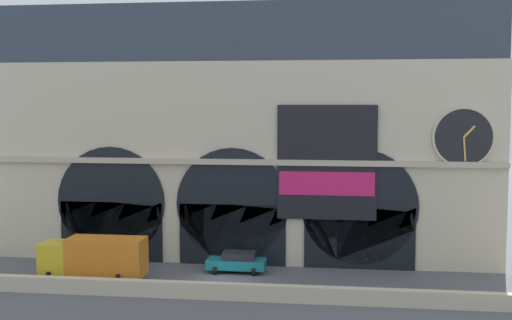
{
  "coord_description": "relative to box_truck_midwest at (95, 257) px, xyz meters",
  "views": [
    {
      "loc": [
        8.71,
        -45.75,
        12.76
      ],
      "look_at": [
        1.87,
        5.0,
        8.3
      ],
      "focal_mm": 46.67,
      "sensor_mm": 36.0,
      "label": 1
    }
  ],
  "objects": [
    {
      "name": "station_building",
      "position": [
        9.05,
        8.22,
        8.22
      ],
      "size": [
        41.39,
        5.05,
        20.56
      ],
      "color": "beige",
      "rests_on": "ground"
    },
    {
      "name": "car_center",
      "position": [
        9.75,
        3.6,
        -0.9
      ],
      "size": [
        4.4,
        2.22,
        1.55
      ],
      "color": "#19727A",
      "rests_on": "ground"
    },
    {
      "name": "quay_parapet_wall",
      "position": [
        9.01,
        -3.33,
        -1.17
      ],
      "size": [
        90.0,
        0.7,
        1.06
      ],
      "primitive_type": "cube",
      "color": "beige",
      "rests_on": "ground"
    },
    {
      "name": "ground_plane",
      "position": [
        9.01,
        0.9,
        -1.7
      ],
      "size": [
        200.0,
        200.0,
        0.0
      ],
      "primitive_type": "plane",
      "color": "#54565B"
    },
    {
      "name": "box_truck_midwest",
      "position": [
        0.0,
        0.0,
        0.0
      ],
      "size": [
        7.5,
        2.91,
        3.12
      ],
      "color": "gold",
      "rests_on": "ground"
    }
  ]
}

